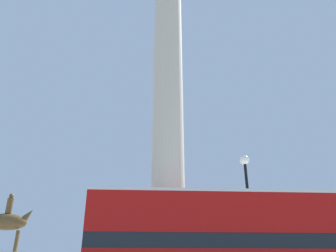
% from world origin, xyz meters
% --- Properties ---
extents(monument_column, '(5.96, 5.96, 22.10)m').
position_xyz_m(monument_column, '(0.00, 0.00, 6.96)').
color(monument_column, '#BCB29E').
rests_on(monument_column, ground_plane).
extents(bus_a, '(11.25, 3.14, 4.38)m').
position_xyz_m(bus_a, '(2.14, -3.37, 2.42)').
color(bus_a, '#A80F0C').
rests_on(bus_a, ground_plane).
extents(street_lamp, '(0.46, 0.46, 6.72)m').
position_xyz_m(street_lamp, '(3.67, -1.76, 3.98)').
color(street_lamp, black).
rests_on(street_lamp, ground_plane).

